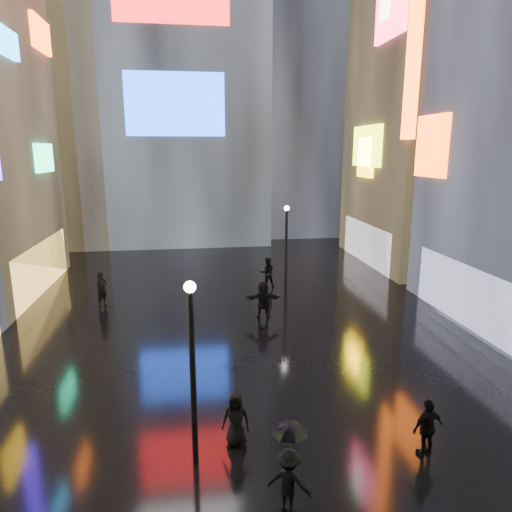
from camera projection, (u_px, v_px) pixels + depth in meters
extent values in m
plane|color=black|center=(234.00, 315.00, 23.73)|extent=(140.00, 140.00, 0.00)
cube|color=#FFC659|center=(42.00, 266.00, 27.61)|extent=(0.20, 10.00, 3.00)
cube|color=#1CFF9A|center=(44.00, 158.00, 27.95)|extent=(0.25, 3.00, 1.71)
cube|color=#FF4F0C|center=(41.00, 35.00, 28.09)|extent=(0.25, 3.32, 1.94)
cube|color=white|center=(468.00, 296.00, 22.05)|extent=(0.20, 9.00, 3.00)
cube|color=#FF4F0C|center=(432.00, 146.00, 24.39)|extent=(0.25, 2.99, 3.26)
cube|color=#FF4F0C|center=(414.00, 49.00, 25.94)|extent=(0.25, 1.40, 10.00)
cube|color=black|center=(442.00, 69.00, 32.44)|extent=(10.00, 12.00, 28.00)
cube|color=white|center=(366.00, 243.00, 34.58)|extent=(0.20, 9.00, 3.00)
cube|color=#DEFF19|center=(367.00, 146.00, 33.24)|extent=(0.25, 4.92, 2.91)
cube|color=#FF325A|center=(391.00, 9.00, 28.63)|extent=(0.25, 4.36, 3.46)
cube|color=#FFA30C|center=(366.00, 158.00, 33.54)|extent=(0.25, 2.63, 2.87)
cube|color=black|center=(173.00, 9.00, 41.69)|extent=(16.00, 14.00, 42.00)
cube|color=#194CFF|center=(175.00, 104.00, 36.88)|extent=(8.00, 0.20, 5.00)
cube|color=black|center=(295.00, 63.00, 46.20)|extent=(12.00, 12.00, 34.00)
cube|color=black|center=(49.00, 96.00, 40.02)|extent=(10.00, 10.00, 26.00)
cylinder|color=black|center=(193.00, 380.00, 11.92)|extent=(0.16, 0.16, 5.00)
sphere|color=white|center=(190.00, 287.00, 11.35)|extent=(0.30, 0.30, 0.30)
cylinder|color=black|center=(286.00, 251.00, 27.32)|extent=(0.16, 0.16, 5.00)
sphere|color=white|center=(287.00, 208.00, 26.74)|extent=(0.30, 0.30, 0.30)
imported|color=black|center=(289.00, 481.00, 10.65)|extent=(1.22, 1.03, 1.63)
imported|color=black|center=(428.00, 428.00, 12.67)|extent=(1.07, 0.65, 1.70)
imported|color=black|center=(236.00, 419.00, 13.10)|extent=(0.92, 0.74, 1.64)
imported|color=black|center=(263.00, 300.00, 23.11)|extent=(1.83, 0.72, 1.93)
imported|color=black|center=(102.00, 289.00, 24.87)|extent=(0.80, 0.84, 1.93)
imported|color=black|center=(267.00, 273.00, 28.36)|extent=(0.93, 0.72, 1.89)
imported|color=black|center=(289.00, 437.00, 10.39)|extent=(1.02, 1.02, 0.72)
imported|color=black|center=(235.00, 379.00, 12.81)|extent=(1.40, 1.39, 0.93)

